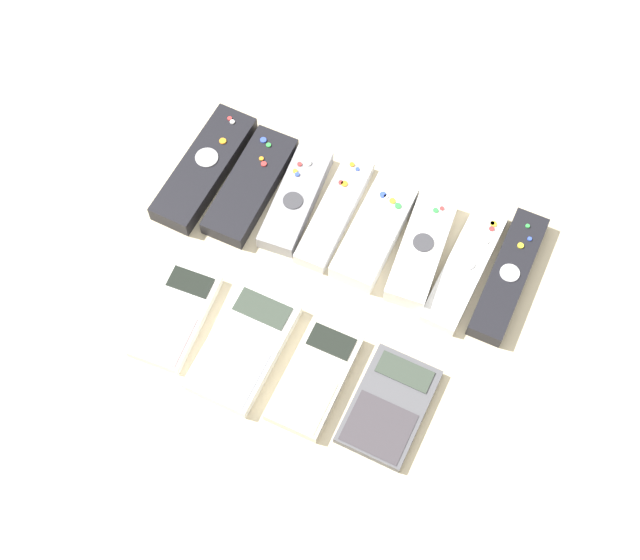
{
  "coord_description": "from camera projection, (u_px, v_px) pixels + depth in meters",
  "views": [
    {
      "loc": [
        0.19,
        -0.42,
        0.98
      ],
      "look_at": [
        0.0,
        0.02,
        0.01
      ],
      "focal_mm": 50.0,
      "sensor_mm": 36.0,
      "label": 1
    }
  ],
  "objects": [
    {
      "name": "remote_4",
      "position": [
        375.0,
        231.0,
        1.1
      ],
      "size": [
        0.06,
        0.15,
        0.03
      ],
      "rotation": [
        0.0,
        0.0,
        -0.04
      ],
      "color": "white",
      "rests_on": "ground_plane"
    },
    {
      "name": "remote_2",
      "position": [
        296.0,
        199.0,
        1.13
      ],
      "size": [
        0.06,
        0.16,
        0.02
      ],
      "rotation": [
        0.0,
        0.0,
        0.05
      ],
      "color": "gray",
      "rests_on": "ground_plane"
    },
    {
      "name": "calculator_3",
      "position": [
        389.0,
        406.0,
        1.01
      ],
      "size": [
        0.09,
        0.13,
        0.01
      ],
      "rotation": [
        0.0,
        0.0,
        -0.05
      ],
      "color": "#4C4C51",
      "rests_on": "ground_plane"
    },
    {
      "name": "remote_7",
      "position": [
        509.0,
        276.0,
        1.08
      ],
      "size": [
        0.05,
        0.18,
        0.02
      ],
      "rotation": [
        0.0,
        0.0,
        -0.03
      ],
      "color": "black",
      "rests_on": "ground_plane"
    },
    {
      "name": "calculator_2",
      "position": [
        315.0,
        378.0,
        1.02
      ],
      "size": [
        0.07,
        0.14,
        0.02
      ],
      "rotation": [
        0.0,
        0.0,
        -0.03
      ],
      "color": "beige",
      "rests_on": "ground_plane"
    },
    {
      "name": "remote_5",
      "position": [
        422.0,
        249.0,
        1.09
      ],
      "size": [
        0.06,
        0.16,
        0.03
      ],
      "rotation": [
        0.0,
        0.0,
        0.06
      ],
      "color": "white",
      "rests_on": "ground_plane"
    },
    {
      "name": "calculator_1",
      "position": [
        243.0,
        347.0,
        1.04
      ],
      "size": [
        0.09,
        0.15,
        0.02
      ],
      "rotation": [
        0.0,
        0.0,
        -0.04
      ],
      "color": "silver",
      "rests_on": "ground_plane"
    },
    {
      "name": "calculator_0",
      "position": [
        176.0,
        316.0,
        1.06
      ],
      "size": [
        0.07,
        0.13,
        0.02
      ],
      "rotation": [
        0.0,
        0.0,
        0.04
      ],
      "color": "silver",
      "rests_on": "ground_plane"
    },
    {
      "name": "remote_6",
      "position": [
        465.0,
        267.0,
        1.09
      ],
      "size": [
        0.06,
        0.18,
        0.02
      ],
      "rotation": [
        0.0,
        0.0,
        -0.07
      ],
      "color": "white",
      "rests_on": "ground_plane"
    },
    {
      "name": "remote_1",
      "position": [
        251.0,
        186.0,
        1.14
      ],
      "size": [
        0.06,
        0.17,
        0.02
      ],
      "rotation": [
        0.0,
        0.0,
        -0.03
      ],
      "color": "black",
      "rests_on": "ground_plane"
    },
    {
      "name": "ground_plane",
      "position": [
        314.0,
        298.0,
        1.08
      ],
      "size": [
        3.0,
        3.0,
        0.0
      ],
      "primitive_type": "plane",
      "color": "beige"
    },
    {
      "name": "remote_0",
      "position": [
        205.0,
        168.0,
        1.15
      ],
      "size": [
        0.07,
        0.19,
        0.03
      ],
      "rotation": [
        0.0,
        0.0,
        -0.06
      ],
      "color": "black",
      "rests_on": "ground_plane"
    },
    {
      "name": "remote_3",
      "position": [
        335.0,
        212.0,
        1.12
      ],
      "size": [
        0.04,
        0.17,
        0.02
      ],
      "rotation": [
        0.0,
        0.0,
        -0.01
      ],
      "color": "silver",
      "rests_on": "ground_plane"
    }
  ]
}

